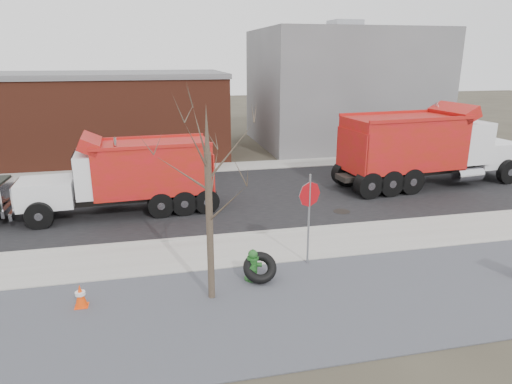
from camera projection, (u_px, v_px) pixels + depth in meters
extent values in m
plane|color=#383328|center=(296.00, 249.00, 15.43)|extent=(120.00, 120.00, 0.00)
cube|color=slate|center=(336.00, 301.00, 12.15)|extent=(60.00, 5.00, 0.03)
cube|color=#9E9B93|center=(294.00, 245.00, 15.65)|extent=(60.00, 2.50, 0.06)
cube|color=#9E9B93|center=(284.00, 231.00, 16.86)|extent=(60.00, 0.15, 0.11)
cube|color=black|center=(256.00, 195.00, 21.31)|extent=(60.00, 9.40, 0.02)
cube|color=#9E9B93|center=(234.00, 167.00, 26.63)|extent=(60.00, 2.00, 0.06)
cube|color=gray|center=(342.00, 88.00, 32.97)|extent=(12.00, 10.00, 8.00)
cube|color=maroon|center=(62.00, 118.00, 28.48)|extent=(20.00, 8.00, 5.00)
cube|color=gray|center=(57.00, 74.00, 27.72)|extent=(20.20, 8.20, 0.30)
cylinder|color=#382D23|center=(210.00, 229.00, 11.75)|extent=(0.18, 0.18, 4.00)
cone|color=#382D23|center=(207.00, 128.00, 11.00)|extent=(0.14, 0.14, 1.20)
cylinder|color=#2A6627|center=(253.00, 278.00, 13.32)|extent=(0.50, 0.50, 0.07)
cylinder|color=#2A6627|center=(253.00, 268.00, 13.22)|extent=(0.26, 0.26, 0.69)
cylinder|color=#2A6627|center=(253.00, 258.00, 13.13)|extent=(0.34, 0.34, 0.06)
sphere|color=#2A6627|center=(253.00, 254.00, 13.10)|extent=(0.28, 0.28, 0.28)
cylinder|color=#2A6627|center=(253.00, 251.00, 13.06)|extent=(0.06, 0.06, 0.07)
cylinder|color=#2A6627|center=(246.00, 264.00, 13.19)|extent=(0.16, 0.16, 0.13)
cylinder|color=#2A6627|center=(260.00, 265.00, 13.18)|extent=(0.16, 0.16, 0.13)
cylinder|color=#2A6627|center=(253.00, 268.00, 13.01)|extent=(0.20, 0.18, 0.17)
torus|color=black|center=(260.00, 268.00, 13.12)|extent=(1.06, 1.00, 0.85)
cylinder|color=gray|center=(309.00, 220.00, 13.93)|extent=(0.06, 0.06, 2.91)
cylinder|color=#A70B12|center=(310.00, 194.00, 13.69)|extent=(0.75, 0.29, 0.79)
cube|color=#FF4108|center=(82.00, 306.00, 11.87)|extent=(0.34, 0.34, 0.04)
cone|color=#FF4108|center=(80.00, 295.00, 11.78)|extent=(0.32, 0.32, 0.62)
cylinder|color=white|center=(80.00, 293.00, 11.76)|extent=(0.26, 0.26, 0.09)
cube|color=black|center=(425.00, 171.00, 22.82)|extent=(9.58, 1.93, 0.25)
cube|color=silver|center=(489.00, 153.00, 23.83)|extent=(2.66, 2.41, 1.23)
cube|color=silver|center=(505.00, 152.00, 24.15)|extent=(0.26, 1.95, 1.11)
cube|color=silver|center=(461.00, 141.00, 23.03)|extent=(2.03, 2.73, 2.01)
cube|color=black|center=(475.00, 129.00, 23.09)|extent=(0.28, 2.22, 0.89)
cube|color=red|center=(403.00, 142.00, 21.95)|extent=(5.82, 3.23, 2.45)
cylinder|color=silver|center=(434.00, 128.00, 23.59)|extent=(0.17, 0.17, 2.68)
cylinder|color=black|center=(473.00, 162.00, 25.19)|extent=(1.25, 0.46, 1.23)
cylinder|color=black|center=(508.00, 172.00, 23.01)|extent=(1.25, 0.46, 1.23)
cylinder|color=black|center=(365.00, 172.00, 22.98)|extent=(1.25, 0.46, 1.23)
cylinder|color=black|center=(389.00, 183.00, 21.04)|extent=(1.25, 0.46, 1.23)
cube|color=black|center=(124.00, 199.00, 18.73)|extent=(7.62, 1.25, 0.20)
cube|color=silver|center=(47.00, 192.00, 17.83)|extent=(2.15, 1.93, 1.02)
cube|color=silver|center=(17.00, 195.00, 17.54)|extent=(0.15, 1.63, 0.93)
cube|color=silver|center=(96.00, 173.00, 18.14)|extent=(1.61, 2.22, 1.67)
cube|color=black|center=(75.00, 163.00, 17.81)|extent=(0.16, 1.86, 0.74)
cube|color=red|center=(152.00, 167.00, 18.69)|extent=(4.77, 2.50, 2.04)
cylinder|color=silver|center=(117.00, 166.00, 17.43)|extent=(0.14, 0.14, 2.23)
cylinder|color=black|center=(39.00, 216.00, 17.03)|extent=(1.04, 0.34, 1.02)
cylinder|color=black|center=(47.00, 200.00, 18.87)|extent=(1.04, 0.34, 1.02)
cylinder|color=black|center=(184.00, 202.00, 18.55)|extent=(1.04, 0.34, 1.02)
cylinder|color=black|center=(179.00, 190.00, 20.20)|extent=(1.04, 0.34, 1.02)
cube|color=silver|center=(7.00, 193.00, 17.80)|extent=(0.11, 1.61, 0.92)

